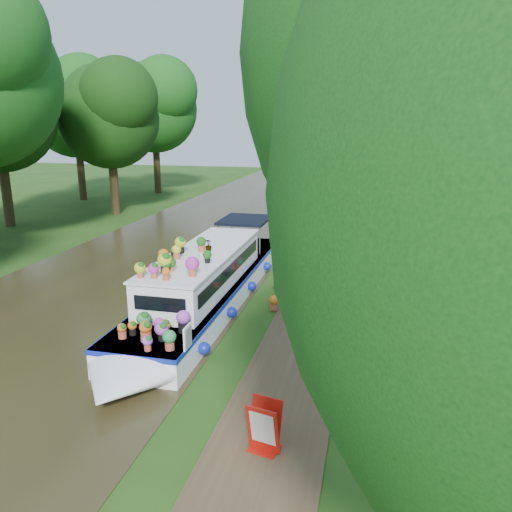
# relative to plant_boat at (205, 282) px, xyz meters

# --- Properties ---
(ground) EXTENTS (100.00, 100.00, 0.00)m
(ground) POSITION_rel_plant_boat_xyz_m (2.25, 0.85, -0.85)
(ground) COLOR #1C4010
(ground) RESTS_ON ground
(canal_water) EXTENTS (10.00, 100.00, 0.02)m
(canal_water) POSITION_rel_plant_boat_xyz_m (-3.75, 0.85, -0.84)
(canal_water) COLOR #2C2713
(canal_water) RESTS_ON ground
(towpath) EXTENTS (2.20, 100.00, 0.03)m
(towpath) POSITION_rel_plant_boat_xyz_m (3.45, 0.85, -0.84)
(towpath) COLOR #453520
(towpath) RESTS_ON ground
(plant_boat) EXTENTS (2.29, 13.52, 2.27)m
(plant_boat) POSITION_rel_plant_boat_xyz_m (0.00, 0.00, 0.00)
(plant_boat) COLOR white
(plant_boat) RESTS_ON canal_water
(tree_near_overhang) EXTENTS (5.52, 5.28, 8.99)m
(tree_near_overhang) POSITION_rel_plant_boat_xyz_m (6.04, 3.92, 5.75)
(tree_near_overhang) COLOR #332411
(tree_near_overhang) RESTS_ON ground
(tree_near_mid) EXTENTS (6.90, 6.60, 9.40)m
(tree_near_mid) POSITION_rel_plant_boat_xyz_m (6.73, 15.94, 5.58)
(tree_near_mid) COLOR #332411
(tree_near_mid) RESTS_ON ground
(tree_near_far) EXTENTS (7.59, 7.26, 10.30)m
(tree_near_far) POSITION_rel_plant_boat_xyz_m (6.23, 26.94, 6.20)
(tree_near_far) COLOR #332411
(tree_near_far) RESTS_ON ground
(tree_far_c) EXTENTS (7.13, 6.82, 9.59)m
(tree_far_c) POSITION_rel_plant_boat_xyz_m (-11.27, 14.94, 5.67)
(tree_far_c) COLOR #332411
(tree_far_c) RESTS_ON ground
(tree_far_d) EXTENTS (8.05, 7.70, 10.85)m
(tree_far_d) POSITION_rel_plant_boat_xyz_m (-12.77, 24.95, 6.55)
(tree_far_d) COLOR #332411
(tree_far_d) RESTS_ON ground
(tree_far_h) EXTENTS (7.82, 7.48, 10.49)m
(tree_far_h) POSITION_rel_plant_boat_xyz_m (-16.77, 19.95, 6.28)
(tree_far_h) COLOR #332411
(tree_far_h) RESTS_ON ground
(second_boat) EXTENTS (3.96, 7.54, 1.37)m
(second_boat) POSITION_rel_plant_boat_xyz_m (-0.15, 18.80, -0.29)
(second_boat) COLOR black
(second_boat) RESTS_ON canal_water
(sandwich_board) EXTENTS (0.64, 0.59, 0.96)m
(sandwich_board) POSITION_rel_plant_boat_xyz_m (3.43, -6.73, -0.39)
(sandwich_board) COLOR red
(sandwich_board) RESTS_ON towpath
(pedestrian_pink) EXTENTS (0.57, 0.40, 1.49)m
(pedestrian_pink) POSITION_rel_plant_boat_xyz_m (2.75, 24.31, -0.08)
(pedestrian_pink) COLOR #C55167
(pedestrian_pink) RESTS_ON towpath
(pedestrian_dark) EXTENTS (0.92, 0.77, 1.72)m
(pedestrian_dark) POSITION_rel_plant_boat_xyz_m (2.96, 23.61, 0.04)
(pedestrian_dark) COLOR black
(pedestrian_dark) RESTS_ON towpath
(verge_plant) EXTENTS (0.48, 0.44, 0.44)m
(verge_plant) POSITION_rel_plant_boat_xyz_m (2.30, 2.68, -0.63)
(verge_plant) COLOR #1C5B1B
(verge_plant) RESTS_ON ground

